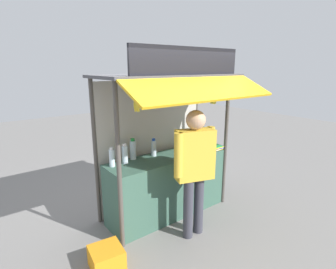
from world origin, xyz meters
name	(u,v)px	position (x,y,z in m)	size (l,w,h in m)	color
ground_plane	(168,212)	(0.00, 0.00, 0.00)	(20.00, 20.00, 0.00)	slate
stall_counter	(168,185)	(0.00, 0.00, 0.48)	(1.96, 0.59, 0.96)	#385B4C
stall_structure	(164,119)	(0.00, 0.10, 1.53)	(2.16, 1.46, 2.55)	#4C4742
water_bottle_back_left	(193,143)	(0.56, 0.05, 1.08)	(0.07, 0.07, 0.25)	silver
water_bottle_center	(202,137)	(0.89, 0.17, 1.09)	(0.08, 0.08, 0.27)	silver
water_bottle_front_right	(133,149)	(-0.48, 0.23, 1.11)	(0.09, 0.09, 0.32)	silver
water_bottle_mid_left	(125,154)	(-0.67, 0.13, 1.10)	(0.08, 0.08, 0.30)	silver
water_bottle_right	(112,157)	(-0.86, 0.14, 1.09)	(0.08, 0.08, 0.28)	silver
water_bottle_far_left	(154,148)	(-0.15, 0.16, 1.09)	(0.08, 0.08, 0.28)	silver
magazine_stack_far_right	(213,147)	(0.84, -0.16, 1.00)	(0.23, 0.30, 0.07)	black
magazine_stack_left	(188,155)	(0.25, -0.18, 0.99)	(0.23, 0.29, 0.06)	orange
banana_bunch_rightmost	(175,99)	(-0.18, -0.39, 1.90)	(0.09, 0.10, 0.25)	#332D23
banana_bunch_leftmost	(157,100)	(-0.48, -0.39, 1.90)	(0.09, 0.10, 0.24)	#332D23
banana_bunch_inner_left	(213,98)	(0.53, -0.39, 1.85)	(0.11, 0.10, 0.30)	#332D23
banana_bunch_inner_right	(137,106)	(-0.76, -0.39, 1.86)	(0.10, 0.09, 0.28)	#332D23
vendor_person	(195,163)	(-0.06, -0.66, 1.07)	(0.67, 0.36, 1.77)	#383842
plastic_crate	(107,258)	(-1.31, -0.53, 0.13)	(0.36, 0.36, 0.25)	orange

